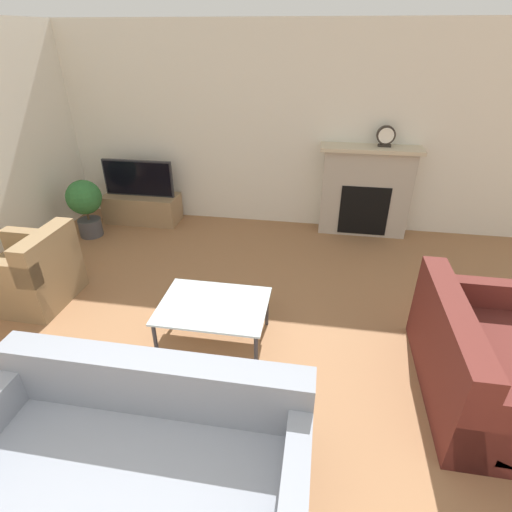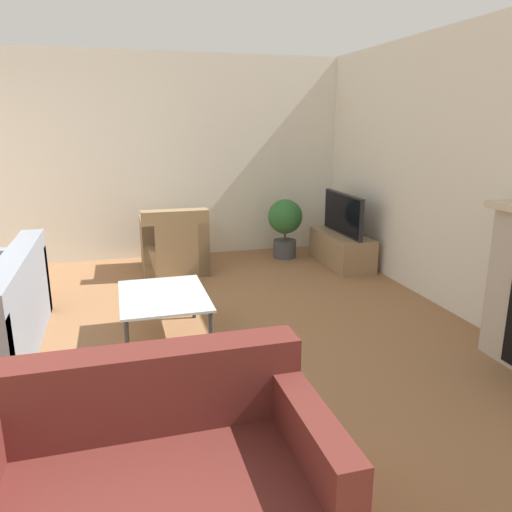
% 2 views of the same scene
% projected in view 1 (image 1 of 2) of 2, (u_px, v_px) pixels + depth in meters
% --- Properties ---
extents(wall_back, '(8.70, 0.06, 2.70)m').
position_uv_depth(wall_back, '(264.00, 130.00, 5.52)').
color(wall_back, silver).
rests_on(wall_back, ground_plane).
extents(fireplace, '(1.31, 0.37, 1.24)m').
position_uv_depth(fireplace, '(365.00, 189.00, 5.49)').
color(fireplace, '#B2A899').
rests_on(fireplace, ground_plane).
extents(tv_stand, '(1.10, 0.46, 0.41)m').
position_uv_depth(tv_stand, '(143.00, 208.00, 6.04)').
color(tv_stand, '#997A56').
rests_on(tv_stand, ground_plane).
extents(tv, '(1.04, 0.06, 0.53)m').
position_uv_depth(tv, '(138.00, 178.00, 5.81)').
color(tv, '#232328').
rests_on(tv, tv_stand).
extents(couch_sectional, '(2.00, 0.96, 0.82)m').
position_uv_depth(couch_sectional, '(140.00, 464.00, 2.39)').
color(couch_sectional, gray).
rests_on(couch_sectional, ground_plane).
extents(couch_loveseat, '(0.92, 1.46, 0.82)m').
position_uv_depth(couch_loveseat, '(483.00, 366.00, 3.08)').
color(couch_loveseat, '#5B231E').
rests_on(couch_loveseat, ground_plane).
extents(armchair_by_window, '(0.86, 0.79, 0.82)m').
position_uv_depth(armchair_by_window, '(30.00, 276.00, 4.20)').
color(armchair_by_window, '#8C704C').
rests_on(armchair_by_window, ground_plane).
extents(coffee_table, '(0.96, 0.72, 0.42)m').
position_uv_depth(coffee_table, '(213.00, 308.00, 3.58)').
color(coffee_table, '#333338').
rests_on(coffee_table, ground_plane).
extents(potted_plant, '(0.47, 0.47, 0.81)m').
position_uv_depth(potted_plant, '(85.00, 203.00, 5.46)').
color(potted_plant, '#47474C').
rests_on(potted_plant, ground_plane).
extents(mantel_clock, '(0.24, 0.07, 0.27)m').
position_uv_depth(mantel_clock, '(386.00, 136.00, 5.11)').
color(mantel_clock, '#28231E').
rests_on(mantel_clock, fireplace).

